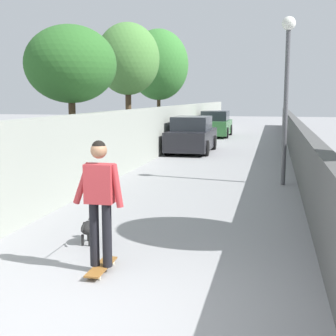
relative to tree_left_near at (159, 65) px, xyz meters
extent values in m
plane|color=gray|center=(-5.00, -3.89, -3.96)|extent=(80.00, 80.00, 0.00)
cube|color=#999E93|center=(-7.00, -1.17, -2.98)|extent=(48.00, 0.30, 1.96)
cube|color=#4C4C4C|center=(-7.00, -6.60, -3.22)|extent=(48.00, 0.30, 1.48)
cylinder|color=#473523|center=(0.00, 0.00, -2.43)|extent=(0.18, 0.18, 3.07)
ellipsoid|color=#387A33|center=(0.00, 0.00, 0.01)|extent=(3.00, 3.00, 3.52)
cylinder|color=#473523|center=(-11.50, -0.43, -2.71)|extent=(0.19, 0.19, 2.50)
ellipsoid|color=#2D6628|center=(-11.50, -0.43, -0.73)|extent=(2.44, 2.44, 2.05)
cylinder|color=#473523|center=(-6.00, -0.28, -2.43)|extent=(0.23, 0.23, 3.07)
ellipsoid|color=#4C843D|center=(-6.00, -0.28, -0.17)|extent=(2.41, 2.41, 2.70)
cylinder|color=#4C4C51|center=(-10.39, -6.05, -1.91)|extent=(0.12, 0.12, 4.11)
sphere|color=silver|center=(-10.39, -6.05, 0.30)|extent=(0.36, 0.36, 0.36)
cube|color=brown|center=(-17.55, -3.52, -3.89)|extent=(0.80, 0.21, 0.02)
cylinder|color=beige|center=(-17.27, -3.45, -3.93)|extent=(0.06, 0.03, 0.06)
cylinder|color=beige|center=(-17.27, -3.59, -3.93)|extent=(0.06, 0.03, 0.06)
cylinder|color=beige|center=(-17.83, -3.45, -3.93)|extent=(0.06, 0.03, 0.06)
cylinder|color=beige|center=(-17.83, -3.59, -3.93)|extent=(0.06, 0.03, 0.06)
cylinder|color=black|center=(-17.55, -3.43, -3.44)|extent=(0.13, 0.13, 0.88)
cylinder|color=black|center=(-17.55, -3.61, -3.44)|extent=(0.13, 0.13, 0.88)
cube|color=#B23338|center=(-17.55, -3.52, -2.73)|extent=(0.23, 0.38, 0.53)
cylinder|color=#B23338|center=(-17.55, -3.28, -2.74)|extent=(0.09, 0.28, 0.58)
cylinder|color=#B23338|center=(-17.55, -3.76, -2.75)|extent=(0.09, 0.18, 0.59)
sphere|color=#9E7051|center=(-17.55, -3.52, -2.29)|extent=(0.22, 0.22, 0.22)
sphere|color=black|center=(-17.55, -3.52, -2.25)|extent=(0.19, 0.19, 0.19)
ellipsoid|color=black|center=(-16.42, -2.88, -3.69)|extent=(0.40, 0.23, 0.22)
sphere|color=black|center=(-16.16, -2.87, -3.62)|extent=(0.15, 0.15, 0.15)
cone|color=black|center=(-16.16, -2.83, -3.54)|extent=(0.05, 0.05, 0.06)
cone|color=black|center=(-16.16, -2.91, -3.54)|extent=(0.05, 0.05, 0.06)
cylinder|color=black|center=(-16.29, -2.81, -3.87)|extent=(0.04, 0.04, 0.18)
cylinder|color=black|center=(-16.29, -2.93, -3.87)|extent=(0.04, 0.04, 0.18)
cylinder|color=black|center=(-16.54, -2.82, -3.87)|extent=(0.04, 0.04, 0.18)
cylinder|color=black|center=(-16.54, -2.94, -3.87)|extent=(0.04, 0.04, 0.18)
cylinder|color=black|center=(-16.66, -2.88, -3.61)|extent=(0.13, 0.03, 0.13)
cylinder|color=black|center=(-16.98, -3.20, -3.24)|extent=(1.14, 0.66, 0.66)
cube|color=black|center=(-3.46, -2.32, -3.40)|extent=(3.91, 1.70, 0.80)
cube|color=#262B33|center=(-3.46, -2.32, -2.72)|extent=(2.03, 1.50, 0.60)
cylinder|color=black|center=(-2.25, -1.53, -3.64)|extent=(0.64, 0.22, 0.64)
cylinder|color=black|center=(-2.25, -3.11, -3.64)|extent=(0.64, 0.22, 0.64)
cylinder|color=black|center=(-4.67, -1.53, -3.64)|extent=(0.64, 0.22, 0.64)
cylinder|color=black|center=(-4.67, -3.11, -3.64)|extent=(0.64, 0.22, 0.64)
cube|color=#336B38|center=(4.84, -2.32, -3.40)|extent=(3.86, 1.70, 0.80)
cube|color=#262B33|center=(4.84, -2.32, -2.72)|extent=(2.01, 1.50, 0.60)
cylinder|color=black|center=(6.04, -1.53, -3.64)|extent=(0.64, 0.22, 0.64)
cylinder|color=black|center=(6.04, -3.11, -3.64)|extent=(0.64, 0.22, 0.64)
cylinder|color=black|center=(3.65, -1.53, -3.64)|extent=(0.64, 0.22, 0.64)
cylinder|color=black|center=(3.65, -3.11, -3.64)|extent=(0.64, 0.22, 0.64)
camera|label=1|loc=(-23.30, -5.76, -1.59)|focal=49.92mm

